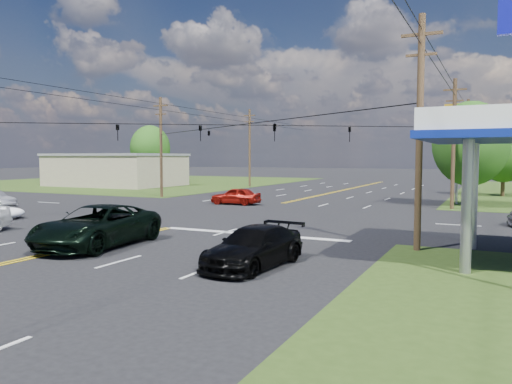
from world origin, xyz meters
The scene contains 19 objects.
ground centered at (0.00, 12.00, 0.00)m, with size 280.00×280.00×0.00m, color black.
grass_nw centered at (-35.00, 44.00, 0.00)m, with size 46.00×48.00×0.03m, color #2B4114.
stop_bar centered at (5.00, 4.00, 0.00)m, with size 10.00×0.50×0.02m, color silver.
retail_nw centered at (-30.00, 34.00, 2.00)m, with size 16.00×11.00×4.00m, color tan.
pole_se centered at (13.00, 3.00, 4.92)m, with size 1.60×0.28×9.50m.
pole_nw centered at (-13.00, 21.00, 4.92)m, with size 1.60×0.28×9.50m.
pole_ne centered at (13.00, 21.00, 4.92)m, with size 1.60×0.28×9.50m.
pole_left_far centered at (-13.00, 40.00, 5.17)m, with size 1.60×0.28×10.00m.
pole_right_far centered at (13.00, 40.00, 5.17)m, with size 1.60×0.28×10.00m.
span_wire_signals centered at (0.00, 12.00, 6.00)m, with size 26.00×18.00×1.13m.
power_lines centered at (0.00, 10.00, 8.60)m, with size 26.04×100.00×0.64m.
tree_right_a centered at (14.00, 24.00, 4.87)m, with size 5.70×5.70×8.18m.
tree_right_b centered at (16.50, 36.00, 4.22)m, with size 4.94×4.94×7.09m.
tree_far_l centered at (-32.00, 44.00, 5.19)m, with size 6.08×6.08×8.72m.
pickup_dkgreen centered at (0.50, -1.90, 0.89)m, with size 2.94×6.37×1.77m, color black.
suv_black centered at (8.28, -2.56, 0.70)m, with size 1.97×4.84×1.40m, color black.
sedan_red centered at (-3.10, 17.50, 0.69)m, with size 1.63×4.06×1.38m, color maroon.
polesign_ne centered at (13.00, 25.64, 6.40)m, with size 2.24×0.85×8.19m.
snowpile_b centered at (-11.50, 2.76, 0.00)m, with size 2.10×2.58×0.73m, color white.
Camera 1 is at (15.80, -18.04, 3.83)m, focal length 35.00 mm.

